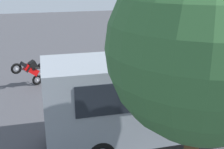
% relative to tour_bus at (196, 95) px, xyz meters
% --- Properties ---
extents(ground_plane, '(80.00, 80.00, 0.00)m').
position_rel_tour_bus_xyz_m(ground_plane, '(1.72, -4.38, -1.65)').
color(ground_plane, '#424247').
extents(tour_bus, '(11.31, 2.92, 3.25)m').
position_rel_tour_bus_xyz_m(tour_bus, '(0.00, 0.00, 0.00)').
color(tour_bus, '#8C939E').
rests_on(tour_bus, ground_plane).
extents(spectator_far_left, '(0.58, 0.34, 1.79)m').
position_rel_tour_bus_xyz_m(spectator_far_left, '(-1.78, -2.90, -0.58)').
color(spectator_far_left, black).
rests_on(spectator_far_left, ground_plane).
extents(spectator_left, '(0.57, 0.33, 1.74)m').
position_rel_tour_bus_xyz_m(spectator_left, '(-0.56, -2.87, -0.61)').
color(spectator_left, black).
rests_on(spectator_left, ground_plane).
extents(spectator_centre, '(0.57, 0.34, 1.66)m').
position_rel_tour_bus_xyz_m(spectator_centre, '(0.54, -2.92, -0.66)').
color(spectator_centre, black).
rests_on(spectator_centre, ground_plane).
extents(spectator_right, '(0.57, 0.39, 1.66)m').
position_rel_tour_bus_xyz_m(spectator_right, '(1.71, -2.93, -0.67)').
color(spectator_right, '#473823').
rests_on(spectator_right, ground_plane).
extents(parked_motorcycle_silver, '(2.04, 0.66, 0.99)m').
position_rel_tour_bus_xyz_m(parked_motorcycle_silver, '(1.50, -2.09, -1.16)').
color(parked_motorcycle_silver, black).
rests_on(parked_motorcycle_silver, ground_plane).
extents(stunt_motorcycle, '(1.93, 1.06, 1.63)m').
position_rel_tour_bus_xyz_m(stunt_motorcycle, '(6.01, -7.16, -0.66)').
color(stunt_motorcycle, black).
rests_on(stunt_motorcycle, ground_plane).
extents(traffic_cone, '(0.34, 0.34, 0.63)m').
position_rel_tour_bus_xyz_m(traffic_cone, '(3.93, -8.27, -1.34)').
color(traffic_cone, orange).
rests_on(traffic_cone, ground_plane).
extents(tree_left, '(3.78, 3.78, 7.03)m').
position_rel_tour_bus_xyz_m(tree_left, '(2.63, 3.94, 3.20)').
color(tree_left, '#51381E').
rests_on(tree_left, ground_plane).
extents(bay_line_a, '(0.16, 4.46, 0.01)m').
position_rel_tour_bus_xyz_m(bay_line_a, '(-1.36, -6.32, -1.64)').
color(bay_line_a, white).
rests_on(bay_line_a, ground_plane).
extents(bay_line_b, '(0.16, 4.39, 0.01)m').
position_rel_tour_bus_xyz_m(bay_line_b, '(1.56, -6.32, -1.64)').
color(bay_line_b, white).
rests_on(bay_line_b, ground_plane).
extents(bay_line_c, '(0.17, 4.74, 0.01)m').
position_rel_tour_bus_xyz_m(bay_line_c, '(4.49, -6.32, -1.64)').
color(bay_line_c, white).
rests_on(bay_line_c, ground_plane).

